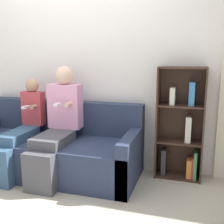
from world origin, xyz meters
The scene contains 6 objects.
ground_plane centered at (0.00, 0.00, 0.00)m, with size 14.00×14.00×0.00m, color #B2A893.
back_wall centered at (0.00, 0.97, 1.27)m, with size 10.00×0.06×2.55m.
couch centered at (-0.13, 0.52, 0.27)m, with size 2.06×0.84×0.82m.
adult_seated centered at (-0.01, 0.43, 0.65)m, with size 0.39×0.80×1.26m.
child_seated centered at (-0.46, 0.38, 0.54)m, with size 0.27×0.80×1.10m.
bookshelf centered at (1.33, 0.83, 0.57)m, with size 0.52×0.27×1.26m.
Camera 1 is at (1.47, -2.33, 1.40)m, focal length 45.00 mm.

